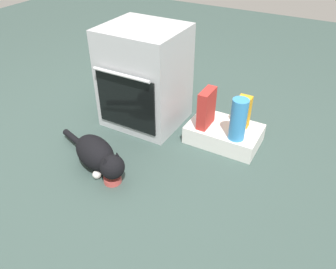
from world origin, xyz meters
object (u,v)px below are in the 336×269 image
pantry_cabinet (224,134)px  cat (98,155)px  cereal_box (206,108)px  oven (145,77)px  juice_carton (244,112)px  food_bowl (112,179)px  water_bottle (238,120)px

pantry_cabinet → cat: 0.93m
cereal_box → oven: bearing=176.9°
oven → cereal_box: size_ratio=2.71×
juice_carton → oven: bearing=-173.3°
food_bowl → cat: (-0.15, 0.05, 0.09)m
pantry_cabinet → cat: (-0.60, -0.70, 0.05)m
oven → juice_carton: oven is taller
cat → water_bottle: bearing=60.0°
food_bowl → juice_carton: bearing=56.0°
oven → juice_carton: 0.78m
juice_carton → cereal_box: size_ratio=0.86×
pantry_cabinet → water_bottle: (0.12, -0.10, 0.22)m
food_bowl → cat: cat is taller
cat → cereal_box: (0.47, 0.65, 0.15)m
cereal_box → water_bottle: (0.25, -0.05, 0.01)m
pantry_cabinet → juice_carton: size_ratio=2.16×
juice_carton → water_bottle: 0.17m
oven → pantry_cabinet: oven is taller
oven → juice_carton: (0.77, 0.09, -0.13)m
pantry_cabinet → water_bottle: bearing=-39.6°
oven → water_bottle: size_ratio=2.53×
oven → juice_carton: bearing=6.7°
food_bowl → cereal_box: 0.81m
food_bowl → pantry_cabinet: bearing=59.1°
water_bottle → food_bowl: bearing=-130.9°
juice_carton → water_bottle: (0.01, -0.17, 0.03)m
oven → cereal_box: oven is taller
pantry_cabinet → oven: bearing=-178.0°
juice_carton → cereal_box: 0.27m
pantry_cabinet → juice_carton: (0.10, 0.07, 0.19)m
oven → pantry_cabinet: size_ratio=1.46×
cat → juice_carton: bearing=67.5°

